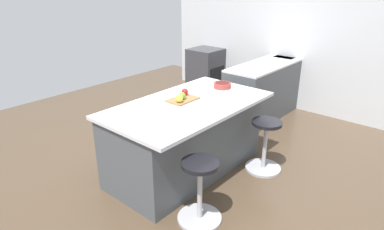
{
  "coord_description": "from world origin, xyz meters",
  "views": [
    {
      "loc": [
        2.75,
        2.54,
        2.23
      ],
      "look_at": [
        0.04,
        0.2,
        0.76
      ],
      "focal_mm": 31.4,
      "sensor_mm": 36.0,
      "label": 1
    }
  ],
  "objects_px": {
    "oven_range": "(206,70)",
    "fruit_bowl": "(222,85)",
    "apple_red": "(185,92)",
    "kitchen_island": "(186,136)",
    "stool_by_window": "(265,147)",
    "stool_middle": "(200,193)",
    "cutting_board": "(183,100)",
    "apple_yellow": "(179,99)",
    "apple_green": "(182,96)"
  },
  "relations": [
    {
      "from": "kitchen_island",
      "to": "stool_by_window",
      "type": "height_order",
      "value": "kitchen_island"
    },
    {
      "from": "stool_by_window",
      "to": "stool_middle",
      "type": "xyz_separation_m",
      "value": [
        1.25,
        0.0,
        0.0
      ]
    },
    {
      "from": "cutting_board",
      "to": "apple_yellow",
      "type": "relative_size",
      "value": 4.1
    },
    {
      "from": "kitchen_island",
      "to": "stool_by_window",
      "type": "distance_m",
      "value": 0.97
    },
    {
      "from": "apple_yellow",
      "to": "apple_green",
      "type": "relative_size",
      "value": 1.05
    },
    {
      "from": "stool_by_window",
      "to": "apple_yellow",
      "type": "xyz_separation_m",
      "value": [
        0.71,
        -0.75,
        0.65
      ]
    },
    {
      "from": "cutting_board",
      "to": "apple_red",
      "type": "relative_size",
      "value": 4.38
    },
    {
      "from": "apple_green",
      "to": "fruit_bowl",
      "type": "bearing_deg",
      "value": 175.11
    },
    {
      "from": "stool_by_window",
      "to": "apple_red",
      "type": "bearing_deg",
      "value": -61.18
    },
    {
      "from": "apple_yellow",
      "to": "apple_green",
      "type": "bearing_deg",
      "value": -156.95
    },
    {
      "from": "oven_range",
      "to": "apple_green",
      "type": "height_order",
      "value": "apple_green"
    },
    {
      "from": "apple_red",
      "to": "apple_yellow",
      "type": "bearing_deg",
      "value": 27.74
    },
    {
      "from": "apple_red",
      "to": "fruit_bowl",
      "type": "height_order",
      "value": "apple_red"
    },
    {
      "from": "stool_middle",
      "to": "fruit_bowl",
      "type": "relative_size",
      "value": 2.92
    },
    {
      "from": "stool_by_window",
      "to": "apple_yellow",
      "type": "relative_size",
      "value": 7.42
    },
    {
      "from": "kitchen_island",
      "to": "stool_by_window",
      "type": "xyz_separation_m",
      "value": [
        -0.62,
        0.73,
        -0.14
      ]
    },
    {
      "from": "cutting_board",
      "to": "apple_red",
      "type": "distance_m",
      "value": 0.15
    },
    {
      "from": "apple_green",
      "to": "oven_range",
      "type": "bearing_deg",
      "value": -146.54
    },
    {
      "from": "cutting_board",
      "to": "kitchen_island",
      "type": "bearing_deg",
      "value": 68.78
    },
    {
      "from": "apple_red",
      "to": "apple_green",
      "type": "distance_m",
      "value": 0.15
    },
    {
      "from": "fruit_bowl",
      "to": "cutting_board",
      "type": "bearing_deg",
      "value": -5.7
    },
    {
      "from": "oven_range",
      "to": "stool_middle",
      "type": "height_order",
      "value": "oven_range"
    },
    {
      "from": "stool_by_window",
      "to": "stool_middle",
      "type": "distance_m",
      "value": 1.25
    },
    {
      "from": "apple_green",
      "to": "fruit_bowl",
      "type": "height_order",
      "value": "apple_green"
    },
    {
      "from": "fruit_bowl",
      "to": "stool_by_window",
      "type": "bearing_deg",
      "value": 82.6
    },
    {
      "from": "kitchen_island",
      "to": "apple_red",
      "type": "xyz_separation_m",
      "value": [
        -0.14,
        -0.14,
        0.5
      ]
    },
    {
      "from": "stool_middle",
      "to": "apple_yellow",
      "type": "distance_m",
      "value": 1.13
    },
    {
      "from": "kitchen_island",
      "to": "stool_by_window",
      "type": "bearing_deg",
      "value": 130.39
    },
    {
      "from": "oven_range",
      "to": "fruit_bowl",
      "type": "distance_m",
      "value": 2.63
    },
    {
      "from": "stool_middle",
      "to": "cutting_board",
      "type": "distance_m",
      "value": 1.19
    },
    {
      "from": "stool_middle",
      "to": "cutting_board",
      "type": "bearing_deg",
      "value": -129.03
    },
    {
      "from": "oven_range",
      "to": "apple_green",
      "type": "distance_m",
      "value": 3.14
    },
    {
      "from": "stool_middle",
      "to": "apple_red",
      "type": "height_order",
      "value": "apple_red"
    },
    {
      "from": "fruit_bowl",
      "to": "apple_red",
      "type": "bearing_deg",
      "value": -13.68
    },
    {
      "from": "stool_by_window",
      "to": "apple_red",
      "type": "height_order",
      "value": "apple_red"
    },
    {
      "from": "cutting_board",
      "to": "apple_yellow",
      "type": "bearing_deg",
      "value": 23.54
    },
    {
      "from": "apple_green",
      "to": "stool_middle",
      "type": "bearing_deg",
      "value": 51.41
    },
    {
      "from": "stool_middle",
      "to": "cutting_board",
      "type": "height_order",
      "value": "cutting_board"
    },
    {
      "from": "oven_range",
      "to": "apple_yellow",
      "type": "height_order",
      "value": "apple_yellow"
    },
    {
      "from": "oven_range",
      "to": "kitchen_island",
      "type": "relative_size",
      "value": 0.45
    },
    {
      "from": "cutting_board",
      "to": "apple_yellow",
      "type": "height_order",
      "value": "apple_yellow"
    },
    {
      "from": "oven_range",
      "to": "apple_red",
      "type": "relative_size",
      "value": 10.86
    },
    {
      "from": "oven_range",
      "to": "apple_red",
      "type": "distance_m",
      "value": 2.99
    },
    {
      "from": "kitchen_island",
      "to": "stool_middle",
      "type": "height_order",
      "value": "kitchen_island"
    },
    {
      "from": "oven_range",
      "to": "kitchen_island",
      "type": "distance_m",
      "value": 3.14
    },
    {
      "from": "stool_by_window",
      "to": "cutting_board",
      "type": "distance_m",
      "value": 1.16
    },
    {
      "from": "apple_red",
      "to": "oven_range",
      "type": "bearing_deg",
      "value": -146.41
    },
    {
      "from": "apple_yellow",
      "to": "fruit_bowl",
      "type": "distance_m",
      "value": 0.81
    },
    {
      "from": "oven_range",
      "to": "kitchen_island",
      "type": "xyz_separation_m",
      "value": [
        2.6,
        1.77,
        0.0
      ]
    },
    {
      "from": "stool_by_window",
      "to": "fruit_bowl",
      "type": "xyz_separation_m",
      "value": [
        -0.1,
        -0.73,
        0.62
      ]
    }
  ]
}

